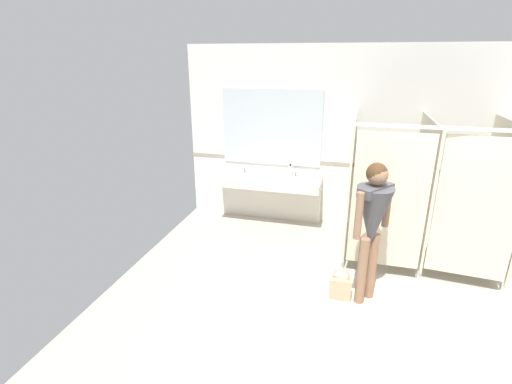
{
  "coord_description": "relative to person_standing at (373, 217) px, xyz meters",
  "views": [
    {
      "loc": [
        -0.8,
        -3.26,
        2.72
      ],
      "look_at": [
        -1.86,
        0.71,
        1.23
      ],
      "focal_mm": 26.52,
      "sensor_mm": 36.0,
      "label": 1
    }
  ],
  "objects": [
    {
      "name": "soap_dispenser",
      "position": [
        -1.26,
        1.98,
        -0.14
      ],
      "size": [
        0.07,
        0.07,
        0.21
      ],
      "color": "white",
      "rests_on": "vanity_counter"
    },
    {
      "name": "person_standing",
      "position": [
        0.0,
        0.0,
        0.0
      ],
      "size": [
        0.56,
        0.56,
        1.67
      ],
      "color": "#8C664C",
      "rests_on": "ground_plane"
    },
    {
      "name": "handbag",
      "position": [
        -0.28,
        -0.06,
        -0.91
      ],
      "size": [
        0.25,
        0.11,
        0.39
      ],
      "color": "tan",
      "rests_on": "ground_plane"
    },
    {
      "name": "wall_back",
      "position": [
        0.55,
        2.18,
        0.39
      ],
      "size": [
        7.2,
        0.12,
        2.9
      ],
      "primitive_type": "cube",
      "color": "silver",
      "rests_on": "ground_plane"
    },
    {
      "name": "wall_back_tile_band",
      "position": [
        0.55,
        2.11,
        -0.01
      ],
      "size": [
        7.2,
        0.01,
        0.06
      ],
      "primitive_type": "cube",
      "color": "#9E937F",
      "rests_on": "wall_back"
    },
    {
      "name": "ground_plane",
      "position": [
        0.55,
        -0.73,
        -1.11
      ],
      "size": [
        7.2,
        6.3,
        0.1
      ],
      "primitive_type": "cube",
      "color": "#B2A899"
    },
    {
      "name": "floor_drain_cover",
      "position": [
        0.54,
        -0.41,
        -1.05
      ],
      "size": [
        0.14,
        0.14,
        0.01
      ],
      "primitive_type": "cylinder",
      "color": "#B7BABF",
      "rests_on": "ground_plane"
    },
    {
      "name": "mirror_panel",
      "position": [
        -1.62,
        2.11,
        0.54
      ],
      "size": [
        1.67,
        0.02,
        1.25
      ],
      "primitive_type": "cube",
      "color": "silver",
      "rests_on": "wall_back"
    },
    {
      "name": "vanity_counter",
      "position": [
        -1.62,
        1.89,
        -0.45
      ],
      "size": [
        1.77,
        0.58,
        0.94
      ],
      "color": "silver",
      "rests_on": "ground_plane"
    },
    {
      "name": "bathroom_stalls",
      "position": [
        0.69,
        1.12,
        -0.02
      ],
      "size": [
        1.99,
        1.58,
        1.98
      ],
      "color": "beige",
      "rests_on": "ground_plane"
    }
  ]
}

